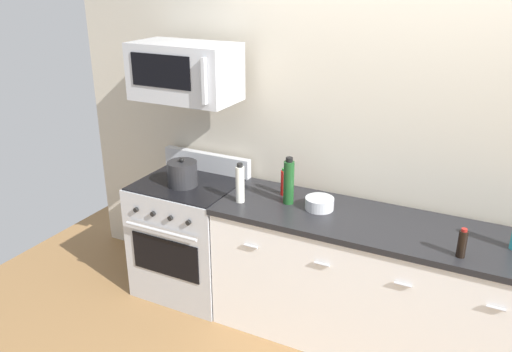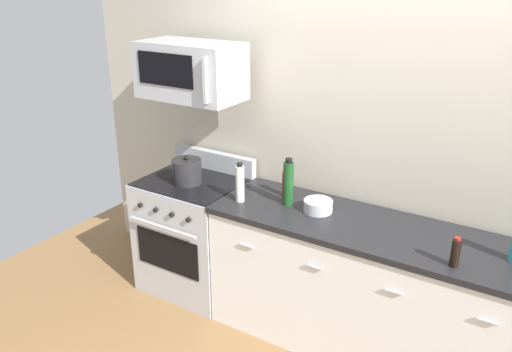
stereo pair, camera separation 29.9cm
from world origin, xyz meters
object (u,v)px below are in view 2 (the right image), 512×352
object	(u,v)px
bottle_vinegar_white	(240,183)
bottle_wine_green	(288,183)
range_oven	(195,233)
microwave	(191,71)
stockpot	(187,171)
bowl_steel_prep	(318,205)
bottle_soy_sauce_dark	(455,253)
bottle_hot_sauce_red	(286,183)

from	to	relation	value
bottle_vinegar_white	bottle_wine_green	bearing A→B (deg)	23.21
range_oven	microwave	bearing A→B (deg)	89.71
bottle_vinegar_white	stockpot	size ratio (longest dim) A/B	1.28
range_oven	bowl_steel_prep	bearing A→B (deg)	1.29
bottle_vinegar_white	bowl_steel_prep	bearing A→B (deg)	14.63
bowl_steel_prep	bottle_soy_sauce_dark	bearing A→B (deg)	-14.02
microwave	bowl_steel_prep	world-z (taller)	microwave
bottle_vinegar_white	bottle_wine_green	distance (m)	0.33
range_oven	bottle_vinegar_white	world-z (taller)	bottle_vinegar_white
microwave	bowl_steel_prep	xyz separation A→B (m)	(1.05, -0.02, -0.79)
bottle_soy_sauce_dark	bottle_hot_sauce_red	distance (m)	1.28
range_oven	stockpot	world-z (taller)	stockpot
bottle_hot_sauce_red	bottle_vinegar_white	xyz separation A→B (m)	(-0.22, -0.25, 0.04)
stockpot	bottle_hot_sauce_red	bearing A→B (deg)	13.96
bottle_hot_sauce_red	bottle_wine_green	bearing A→B (deg)	-54.19
microwave	bottle_wine_green	size ratio (longest dim) A/B	2.24
bottle_soy_sauce_dark	stockpot	xyz separation A→B (m)	(-1.97, 0.15, 0.01)
microwave	stockpot	world-z (taller)	microwave
range_oven	bottle_soy_sauce_dark	bearing A→B (deg)	-6.00
bottle_vinegar_white	microwave	bearing A→B (deg)	162.89
microwave	bottle_vinegar_white	world-z (taller)	microwave
range_oven	bottle_wine_green	size ratio (longest dim) A/B	3.21
microwave	bowl_steel_prep	bearing A→B (deg)	-1.16
microwave	stockpot	bearing A→B (deg)	-90.13
bottle_wine_green	bottle_soy_sauce_dark	bearing A→B (deg)	-11.01
range_oven	bowl_steel_prep	distance (m)	1.16
range_oven	bowl_steel_prep	world-z (taller)	range_oven
stockpot	bowl_steel_prep	bearing A→B (deg)	4.19
microwave	bottle_soy_sauce_dark	xyz separation A→B (m)	(1.97, -0.25, -0.75)
range_oven	bottle_hot_sauce_red	world-z (taller)	bottle_hot_sauce_red
range_oven	microwave	world-z (taller)	microwave
microwave	bottle_hot_sauce_red	world-z (taller)	microwave
bottle_soy_sauce_dark	bottle_wine_green	xyz separation A→B (m)	(-1.15, 0.22, 0.08)
stockpot	bottle_soy_sauce_dark	bearing A→B (deg)	-4.46
bottle_hot_sauce_red	bowl_steel_prep	distance (m)	0.33
bottle_soy_sauce_dark	bottle_hot_sauce_red	bearing A→B (deg)	164.64
range_oven	bottle_soy_sauce_dark	xyz separation A→B (m)	(1.97, -0.21, 0.53)
bottle_wine_green	stockpot	distance (m)	0.83
range_oven	microwave	distance (m)	1.28
microwave	bottle_hot_sauce_red	bearing A→B (deg)	6.64
bottle_hot_sauce_red	bottle_wine_green	size ratio (longest dim) A/B	0.60
bottle_wine_green	stockpot	xyz separation A→B (m)	(-0.82, -0.07, -0.06)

